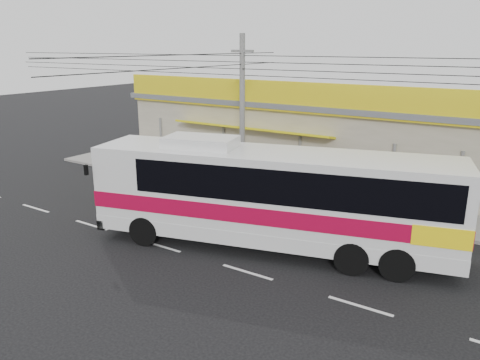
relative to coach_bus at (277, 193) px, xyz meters
The scene contains 8 objects.
ground 4.46m from the coach_bus, behind, with size 120.00×120.00×0.00m, color black.
sidewalk 7.61m from the coach_bus, 121.83° to the left, with size 30.00×3.20×0.15m, color slate.
lane_markings 5.01m from the coach_bus, 149.15° to the right, with size 50.00×0.12×0.01m, color silver, non-canonical shape.
storefront_building 12.36m from the coach_bus, 108.17° to the left, with size 22.60×9.20×5.70m.
coach_bus is the anchor object (origin of this frame).
motorbike_red 16.33m from the coach_bus, 157.83° to the left, with size 0.73×2.09×1.10m, color maroon.
motorbike_dark 15.28m from the coach_bus, 161.19° to the left, with size 0.48×1.71×1.03m, color black.
utility_pole 7.62m from the coach_bus, 134.87° to the left, with size 34.00×14.00×8.07m.
Camera 1 is at (11.75, -14.86, 7.53)m, focal length 35.00 mm.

